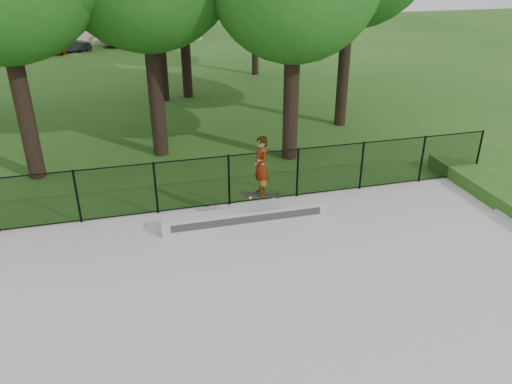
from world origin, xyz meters
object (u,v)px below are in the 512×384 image
at_px(grind_ledge, 246,217).
at_px(skater_airborne, 261,167).
at_px(car_b, 67,45).
at_px(car_c, 132,36).
at_px(car_a, 37,45).

bearing_deg(grind_ledge, skater_airborne, -26.00).
xyz_separation_m(car_b, car_c, (4.56, 1.96, 0.14)).
relative_size(grind_ledge, car_b, 1.52).
distance_m(car_a, skater_airborne, 28.46).
xyz_separation_m(car_c, skater_airborne, (2.10, -29.57, 1.03)).
bearing_deg(skater_airborne, car_c, 94.06).
height_order(grind_ledge, car_b, car_b).
distance_m(grind_ledge, skater_airborne, 1.48).
height_order(car_c, skater_airborne, skater_airborne).
height_order(grind_ledge, skater_airborne, skater_airborne).
bearing_deg(grind_ledge, car_a, 107.02).
bearing_deg(car_c, skater_airborne, 166.28).
relative_size(grind_ledge, car_a, 1.14).
xyz_separation_m(grind_ledge, car_b, (-6.32, 27.44, 0.26)).
distance_m(grind_ledge, car_a, 28.18).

